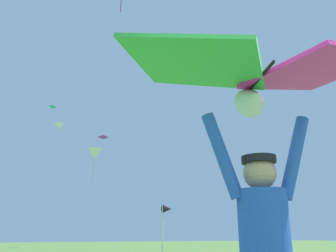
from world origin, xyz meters
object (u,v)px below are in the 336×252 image
(held_stunt_kite, at_px, (257,74))
(marker_flag, at_px, (166,214))
(distant_kite_white_high_left, at_px, (59,126))
(distant_kite_white_overhead_distant, at_px, (95,154))
(distant_kite_teal_low_right, at_px, (53,107))
(distant_kite_purple_mid_right, at_px, (103,137))

(held_stunt_kite, relative_size, marker_flag, 1.04)
(distant_kite_white_high_left, bearing_deg, distant_kite_white_overhead_distant, -69.75)
(distant_kite_teal_low_right, height_order, distant_kite_purple_mid_right, distant_kite_teal_low_right)
(distant_kite_white_overhead_distant, xyz_separation_m, distant_kite_white_high_left, (-1.81, 4.90, 3.07))
(distant_kite_white_overhead_distant, bearing_deg, held_stunt_kite, -99.62)
(distant_kite_teal_low_right, relative_size, distant_kite_purple_mid_right, 0.60)
(marker_flag, bearing_deg, held_stunt_kite, -109.63)
(distant_kite_purple_mid_right, bearing_deg, distant_kite_white_high_left, -124.07)
(distant_kite_white_overhead_distant, relative_size, distant_kite_purple_mid_right, 1.96)
(distant_kite_white_high_left, xyz_separation_m, distant_kite_purple_mid_right, (5.53, 8.18, 1.82))
(held_stunt_kite, relative_size, distant_kite_purple_mid_right, 1.85)
(held_stunt_kite, relative_size, distant_kite_white_high_left, 1.11)
(held_stunt_kite, height_order, distant_kite_teal_low_right, distant_kite_teal_low_right)
(distant_kite_purple_mid_right, bearing_deg, held_stunt_kite, -102.07)
(held_stunt_kite, distance_m, distant_kite_white_overhead_distant, 21.53)
(distant_kite_white_overhead_distant, height_order, distant_kite_white_high_left, distant_kite_white_high_left)
(held_stunt_kite, relative_size, distant_kite_white_overhead_distant, 0.95)
(distant_kite_white_overhead_distant, bearing_deg, distant_kite_purple_mid_right, 74.11)
(held_stunt_kite, bearing_deg, distant_kite_white_high_left, 86.16)
(distant_kite_white_high_left, height_order, distant_kite_teal_low_right, distant_kite_teal_low_right)
(distant_kite_white_high_left, bearing_deg, marker_flag, -86.94)
(distant_kite_white_high_left, height_order, marker_flag, distant_kite_white_high_left)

